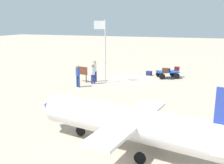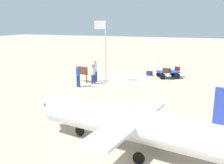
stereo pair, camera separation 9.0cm
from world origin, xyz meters
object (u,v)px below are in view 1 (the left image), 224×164
Objects in this scene: luggage_cart at (167,73)px; flagpole at (104,45)px; suitcase_olive at (165,70)px; airplane_near at (124,122)px; suitcase_maroon at (167,70)px; signboard at (82,72)px; suitcase_tan at (149,73)px; suitcase_navy at (177,69)px; worker_trailing at (93,73)px; worker_lead at (95,69)px; worker_supervisor at (78,74)px.

flagpole is at bearing 36.10° from luggage_cart.
airplane_near is at bearing 90.67° from suitcase_olive.
flagpole is (4.62, 2.81, 2.28)m from suitcase_olive.
flagpole is at bearing -64.62° from airplane_near.
flagpole reaches higher than suitcase_maroon.
signboard reaches higher than luggage_cart.
suitcase_navy is at bearing -179.58° from suitcase_tan.
worker_trailing is (5.39, 4.03, 0.17)m from suitcase_maroon.
luggage_cart reaches higher than suitcase_tan.
suitcase_olive is 0.32× the size of worker_lead.
worker_trailing is 2.38m from flagpole.
flagpole reaches higher than suitcase_olive.
airplane_near is (-5.44, 9.31, 0.18)m from worker_trailing.
worker_trailing is 1.24× the size of signboard.
worker_supervisor reaches higher than luggage_cart.
flagpole is at bearing -165.14° from signboard.
luggage_cart is 0.42× the size of flagpole.
suitcase_maroon is at bearing -145.26° from flagpole.
suitcase_olive is 7.72m from worker_supervisor.
flagpole is 2.90m from signboard.
flagpole is (4.77, -10.06, 1.98)m from airplane_near.
suitcase_navy is 14.11m from airplane_near.
worker_supervisor is at bearing 76.85° from worker_lead.
suitcase_tan is (1.77, -0.73, -0.56)m from suitcase_maroon.
flagpole reaches higher than suitcase_tan.
suitcase_olive is (0.10, 0.63, 0.36)m from luggage_cart.
suitcase_maroon is 0.99× the size of suitcase_tan.
suitcase_olive is at bearing 54.98° from suitcase_navy.
worker_supervisor is (6.07, 5.36, 0.23)m from suitcase_maroon.
flagpole is at bearing 179.21° from worker_lead.
suitcase_navy is 0.86× the size of suitcase_tan.
worker_trailing is at bearing 34.00° from suitcase_olive.
suitcase_tan is 0.42× the size of signboard.
luggage_cart is 0.25× the size of airplane_near.
suitcase_olive is 6.15m from worker_lead.
flagpole is at bearing 36.33° from suitcase_navy.
suitcase_navy is 7.50m from worker_lead.
suitcase_maroon is at bearing 157.58° from suitcase_tan.
suitcase_maroon reaches higher than luggage_cart.
suitcase_olive is at bearing -146.00° from worker_trailing.
worker_lead is 0.36× the size of flagpole.
suitcase_olive is 0.36× the size of worker_trailing.
worker_lead is 1.10m from signboard.
suitcase_olive is 0.45× the size of signboard.
worker_lead is (5.47, 2.80, 0.25)m from suitcase_olive.
suitcase_maroon is 0.29× the size of worker_lead.
signboard reaches higher than suitcase_maroon.
suitcase_olive is 12.88m from airplane_near.
worker_lead reaches higher than worker_trailing.
worker_lead is (5.58, 3.27, 0.30)m from suitcase_maroon.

